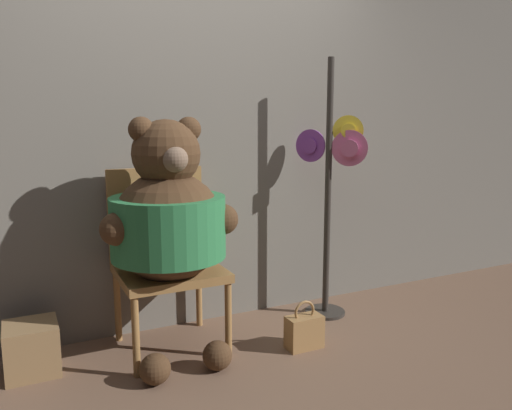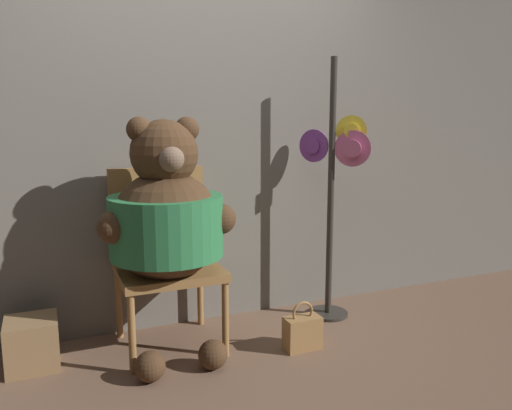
% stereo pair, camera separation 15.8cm
% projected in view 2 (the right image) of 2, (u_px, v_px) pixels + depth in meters
% --- Properties ---
extents(ground_plane, '(14.00, 14.00, 0.00)m').
position_uv_depth(ground_plane, '(227.00, 358.00, 2.87)').
color(ground_plane, brown).
extents(wall_back, '(8.00, 0.10, 2.55)m').
position_uv_depth(wall_back, '(192.00, 132.00, 3.25)').
color(wall_back, slate).
rests_on(wall_back, ground_plane).
extents(chair, '(0.59, 0.56, 1.06)m').
position_uv_depth(chair, '(164.00, 251.00, 3.02)').
color(chair, '#9E703D').
rests_on(chair, ground_plane).
extents(teddy_bear, '(0.77, 0.68, 1.37)m').
position_uv_depth(teddy_bear, '(166.00, 219.00, 2.80)').
color(teddy_bear, '#4C331E').
rests_on(teddy_bear, ground_plane).
extents(hat_display_rack, '(0.34, 0.39, 1.76)m').
position_uv_depth(hat_display_rack, '(334.00, 194.00, 3.37)').
color(hat_display_rack, '#332D28').
rests_on(hat_display_rack, ground_plane).
extents(handbag_on_ground, '(0.22, 0.12, 0.30)m').
position_uv_depth(handbag_on_ground, '(302.00, 332.00, 2.97)').
color(handbag_on_ground, '#A87A47').
rests_on(handbag_on_ground, ground_plane).
extents(wooden_crate, '(0.27, 0.27, 0.27)m').
position_uv_depth(wooden_crate, '(32.00, 343.00, 2.75)').
color(wooden_crate, '#937047').
rests_on(wooden_crate, ground_plane).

